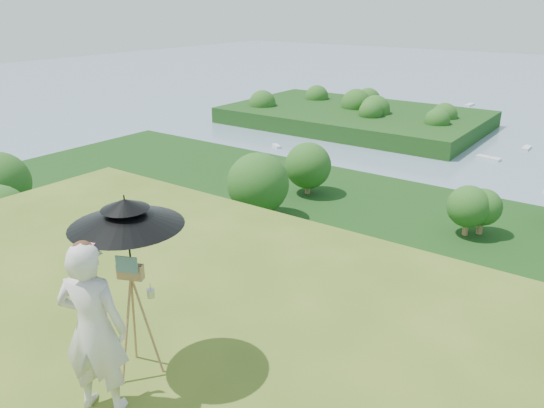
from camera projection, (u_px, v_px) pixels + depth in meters
The scene contains 6 objects.
peninsula at pixel (354, 109), 173.05m from camera, with size 90.00×60.00×12.00m, color #0E330E, non-canonical shape.
slope_trees at pixel (534, 298), 36.15m from camera, with size 110.00×50.00×6.00m, color #1F5419, non-canonical shape.
painter at pixel (93, 329), 5.14m from camera, with size 0.68×0.45×1.86m, color beige.
field_easel at pixel (135, 315), 5.73m from camera, with size 0.55×0.55×1.46m, color #996A40, non-canonical shape.
sun_umbrella at pixel (128, 236), 5.43m from camera, with size 1.17×1.17×0.90m, color black, non-canonical shape.
painter_cap at pixel (82, 247), 4.83m from camera, with size 0.21×0.25×0.10m, color pink, non-canonical shape.
Camera 1 is at (3.83, -1.00, 3.90)m, focal length 35.00 mm.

